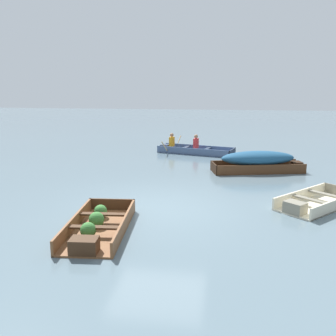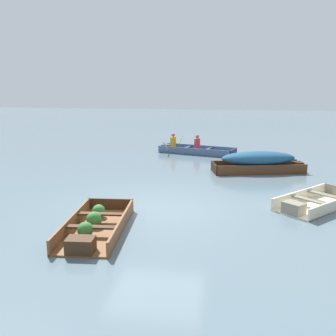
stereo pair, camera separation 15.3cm
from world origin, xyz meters
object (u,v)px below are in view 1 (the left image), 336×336
rowboat_slate_blue_with_crew (191,150)px  dinghy_wooden_brown_foreground (97,226)px  skiff_cream_mid_moored (316,203)px  skiff_dark_varnish_near_moored (258,160)px

rowboat_slate_blue_with_crew → dinghy_wooden_brown_foreground: bearing=-96.7°
skiff_cream_mid_moored → rowboat_slate_blue_with_crew: 8.39m
skiff_dark_varnish_near_moored → skiff_cream_mid_moored: 4.12m
dinghy_wooden_brown_foreground → skiff_cream_mid_moored: 5.70m
rowboat_slate_blue_with_crew → skiff_dark_varnish_near_moored: bearing=-51.5°
dinghy_wooden_brown_foreground → rowboat_slate_blue_with_crew: size_ratio=0.76×
dinghy_wooden_brown_foreground → skiff_cream_mid_moored: (5.10, 2.53, -0.02)m
dinghy_wooden_brown_foreground → rowboat_slate_blue_with_crew: rowboat_slate_blue_with_crew is taller
skiff_cream_mid_moored → rowboat_slate_blue_with_crew: size_ratio=0.71×
skiff_dark_varnish_near_moored → skiff_cream_mid_moored: bearing=-73.5°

